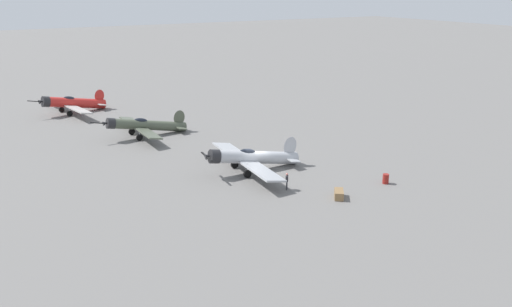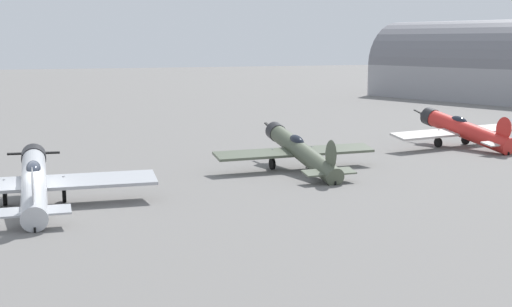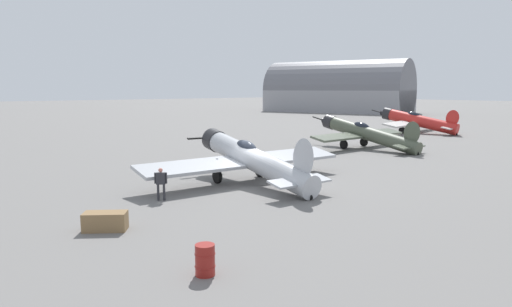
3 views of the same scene
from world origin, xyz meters
name	(u,v)px [view 1 (image 1 of 3)]	position (x,y,z in m)	size (l,w,h in m)	color
ground_plane	(256,170)	(0.00, 0.00, 0.00)	(400.00, 400.00, 0.00)	slate
airplane_foreground	(251,158)	(-0.04, -0.53, 1.44)	(13.15, 10.39, 3.14)	#B7BABF
airplane_mid_apron	(145,125)	(-17.70, -5.65, 1.42)	(11.59, 12.05, 3.05)	#4C5442
airplane_far_line	(72,103)	(-34.86, -10.84, 1.52)	(13.48, 11.14, 3.10)	red
ground_crew_mechanic	(287,180)	(5.92, -0.16, 0.98)	(0.51, 0.44, 1.61)	#2D2D33
equipment_crate	(339,194)	(9.88, 2.73, 0.36)	(1.77, 1.59, 0.72)	olive
fuel_drum	(386,179)	(9.33, 8.79, 0.47)	(0.62, 0.62, 0.93)	maroon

